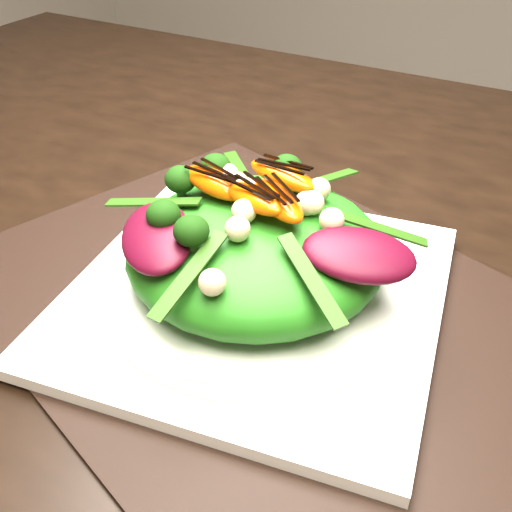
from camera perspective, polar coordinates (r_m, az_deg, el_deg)
The scene contains 10 objects.
dining_table at distance 0.65m, azimuth 2.99°, elevation 3.72°, with size 1.60×0.90×0.75m, color black.
placemat at distance 0.50m, azimuth 0.00°, elevation -4.30°, with size 0.48×0.37×0.00m, color black.
plate_base at distance 0.49m, azimuth 0.00°, elevation -3.63°, with size 0.29×0.29×0.01m, color white.
salad_bowl at distance 0.49m, azimuth 0.00°, elevation -2.30°, with size 0.24×0.24×0.02m, color silver.
lettuce_mound at distance 0.47m, azimuth 0.00°, elevation 0.74°, with size 0.20×0.20×0.07m, color #277115.
radicchio_leaf at distance 0.42m, azimuth 9.82°, elevation 0.11°, with size 0.08×0.05×0.02m, color #3D0615.
orange_segment at distance 0.46m, azimuth -0.89°, elevation 6.15°, with size 0.06×0.03×0.02m, color #FB4804.
broccoli_floret at distance 0.50m, azimuth -4.49°, elevation 8.78°, with size 0.04×0.04×0.04m, color black.
macadamia_nut at distance 0.40m, azimuth -0.94°, elevation 0.28°, with size 0.02×0.02×0.02m, color beige.
balsamic_drizzle at distance 0.45m, azimuth -0.90°, elevation 7.13°, with size 0.05×0.00×0.00m, color black.
Camera 1 is at (0.24, -0.49, 1.07)m, focal length 42.00 mm.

